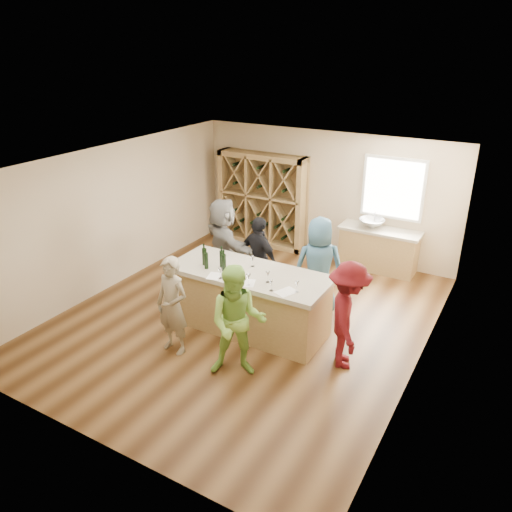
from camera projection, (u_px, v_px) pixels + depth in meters
The scene contains 34 objects.
floor at pixel (246, 320), 8.97m from camera, with size 6.00×7.00×0.10m, color brown.
ceiling at pixel (244, 160), 7.81m from camera, with size 6.00×7.00×0.10m, color white.
wall_back at pixel (326, 194), 11.21m from camera, with size 6.00×0.10×2.80m, color #CBB693.
wall_front at pixel (81, 350), 5.57m from camera, with size 6.00×0.10×2.80m, color #CBB693.
wall_left at pixel (112, 216), 9.79m from camera, with size 0.10×7.00×2.80m, color #CBB693.
wall_right at pixel (431, 286), 7.00m from camera, with size 0.10×7.00×2.80m, color #CBB693.
window_frame at pixel (393, 188), 10.32m from camera, with size 1.30×0.06×1.30m, color white.
window_pane at pixel (393, 189), 10.30m from camera, with size 1.18×0.01×1.18m, color white.
wine_rack at pixel (262, 200), 11.80m from camera, with size 2.20×0.45×2.20m, color #9C7D4A.
back_counter_base at pixel (378, 250), 10.68m from camera, with size 1.60×0.58×0.86m, color #9C7D4A.
back_counter_top at pixel (380, 230), 10.50m from camera, with size 1.70×0.62×0.06m, color #AFA68F.
sink at pixel (372, 223), 10.54m from camera, with size 0.54×0.54×0.19m, color silver.
faucet at pixel (375, 218), 10.66m from camera, with size 0.02×0.02×0.30m, color silver.
tasting_counter_base at pixel (249, 302), 8.43m from camera, with size 2.60×1.00×1.00m, color #9C7D4A.
tasting_counter_top at pixel (249, 274), 8.21m from camera, with size 2.72×1.12×0.08m, color #AFA68F.
wine_bottle_a at pixel (204, 257), 8.38m from camera, with size 0.07×0.07×0.30m, color black.
wine_bottle_b at pixel (206, 261), 8.25m from camera, with size 0.07×0.07×0.28m, color black.
wine_bottle_c at pixel (222, 259), 8.31m from camera, with size 0.07×0.07×0.29m, color black.
wine_bottle_d at pixel (224, 263), 8.16m from camera, with size 0.07×0.07×0.29m, color black.
wine_glass_a at pixel (220, 274), 7.93m from camera, with size 0.06×0.06×0.16m, color white.
wine_glass_b at pixel (248, 280), 7.69m from camera, with size 0.08×0.08×0.20m, color white.
wine_glass_c at pixel (271, 286), 7.53m from camera, with size 0.07×0.07×0.17m, color white.
wine_glass_d at pixel (268, 277), 7.80m from camera, with size 0.07×0.07×0.18m, color white.
wine_glass_e at pixel (297, 287), 7.50m from camera, with size 0.06×0.06×0.17m, color white.
tasting_menu_a at pixel (214, 276), 8.03m from camera, with size 0.20×0.28×0.00m, color white.
tasting_menu_b at pixel (248, 283), 7.80m from camera, with size 0.20×0.28×0.00m, color white.
tasting_menu_c at pixel (286, 292), 7.53m from camera, with size 0.24×0.32×0.00m, color white.
person_near_left at pixel (172, 306), 7.70m from camera, with size 0.58×0.43×1.60m, color gray.
person_near_right at pixel (238, 322), 7.14m from camera, with size 0.84×0.46×1.73m, color #8CC64C.
person_server at pixel (348, 316), 7.35m from camera, with size 1.09×0.51×1.69m, color #590F14.
person_far_mid at pixel (259, 259), 9.30m from camera, with size 0.96×0.49×1.64m, color black.
person_far_right at pixel (319, 266), 8.82m from camera, with size 0.88×0.57×1.80m, color #335972.
person_far_left at pixel (223, 244), 9.72m from camera, with size 1.71×0.61×1.84m, color slate.
wine_glass_f at pixel (253, 261), 8.34m from camera, with size 0.07×0.07×0.18m, color white.
Camera 1 is at (4.04, -6.64, 4.58)m, focal length 35.00 mm.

